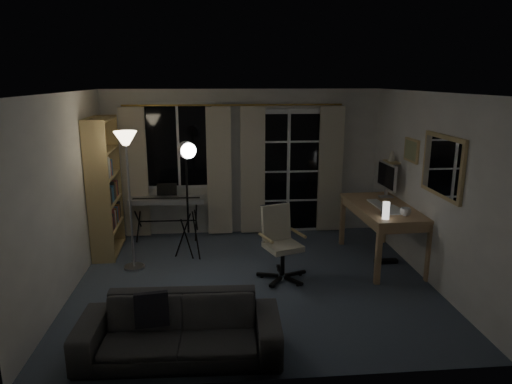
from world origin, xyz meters
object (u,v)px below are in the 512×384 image
mug (405,211)px  desk (383,213)px  torchiere_lamp (127,160)px  monitor (387,177)px  keyboard_piano (167,201)px  office_chair (279,236)px  bookshelf (102,191)px  studio_light (187,164)px  sofa (179,320)px

mug → desk: bearing=101.3°
torchiere_lamp → desk: torchiere_lamp is taller
monitor → mug: monitor is taller
keyboard_piano → office_chair: office_chair is taller
bookshelf → keyboard_piano: size_ratio=1.70×
monitor → desk: bearing=-115.8°
torchiere_lamp → office_chair: 2.23m
bookshelf → desk: bearing=-11.6°
studio_light → keyboard_piano: bearing=90.9°
bookshelf → monitor: 4.21m
keyboard_piano → monitor: monitor is taller
bookshelf → mug: bookshelf is taller
office_chair → monitor: size_ratio=1.62×
bookshelf → monitor: bearing=-5.1°
bookshelf → mug: (4.11, -1.20, -0.07)m
studio_light → monitor: (2.92, 0.15, -0.27)m
bookshelf → sofa: size_ratio=1.06×
torchiere_lamp → studio_light: bearing=17.9°
keyboard_piano → desk: bearing=-19.4°
torchiere_lamp → sofa: (0.79, -2.13, -1.16)m
torchiere_lamp → desk: (3.49, -0.05, -0.80)m
keyboard_piano → office_chair: 2.23m
office_chair → mug: bearing=-23.9°
keyboard_piano → mug: mug is taller
sofa → monitor: bearing=43.2°
keyboard_piano → mug: 3.64m
desk → keyboard_piano: bearing=157.2°
sofa → mug: bearing=31.4°
desk → bookshelf: bearing=167.8°
torchiere_lamp → studio_light: torchiere_lamp is taller
monitor → mug: (-0.10, -0.95, -0.25)m
keyboard_piano → studio_light: size_ratio=0.68×
bookshelf → office_chair: (2.47, -1.08, -0.39)m
mug → office_chair: bearing=175.9°
office_chair → desk: size_ratio=0.61×
bookshelf → office_chair: bookshelf is taller
keyboard_piano → sofa: (0.42, -3.25, -0.28)m
mug → sofa: bearing=-150.7°
office_chair → mug: 1.67m
torchiere_lamp → mug: bearing=-8.7°
keyboard_piano → office_chair: bearing=-43.1°
torchiere_lamp → mug: size_ratio=14.00×
torchiere_lamp → desk: 3.59m
keyboard_piano → sofa: bearing=-81.5°
keyboard_piano → monitor: bearing=-11.1°
bookshelf → monitor: size_ratio=3.40×
bookshelf → desk: (4.01, -0.70, -0.24)m
keyboard_piano → sofa: size_ratio=0.63×
office_chair → sofa: office_chair is taller
torchiere_lamp → studio_light: (0.77, 0.25, -0.12)m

